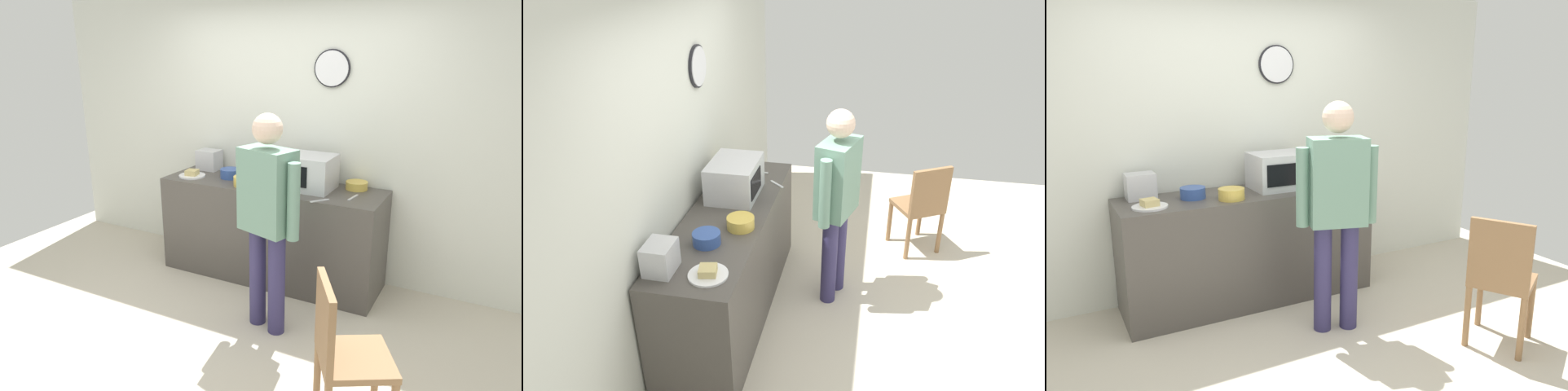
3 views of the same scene
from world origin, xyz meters
The scene contains 13 objects.
ground_plane centered at (0.00, 0.00, 0.00)m, with size 6.00×6.00×0.00m, color beige.
back_wall centered at (0.00, 1.60, 1.30)m, with size 5.40×0.13×2.60m.
kitchen_counter centered at (-0.06, 1.22, 0.46)m, with size 2.06×0.62×0.92m, color #4C4742.
microwave centered at (0.26, 1.25, 1.07)m, with size 0.50×0.39×0.30m.
sandwich_plate centered at (-0.85, 1.11, 0.94)m, with size 0.26×0.26×0.07m.
salad_bowl centered at (-0.25, 1.06, 0.96)m, with size 0.20×0.20×0.09m, color gold.
cereal_bowl centered at (0.68, 1.42, 0.96)m, with size 0.19×0.19×0.07m, color gold.
mixing_bowl centered at (-0.50, 1.24, 0.96)m, with size 0.20×0.20×0.09m, color #33519E.
toaster centered at (-0.86, 1.42, 1.02)m, with size 0.22×0.18×0.20m, color silver.
fork_utensil centered at (0.51, 0.95, 0.92)m, with size 0.17×0.02×0.01m, color silver.
spoon_utensil centered at (0.73, 1.16, 0.92)m, with size 0.17×0.02×0.01m, color silver.
person_standing centered at (0.31, 0.42, 0.98)m, with size 0.57×0.34×1.69m.
wooden_chair centered at (1.15, -0.34, 0.52)m, with size 0.55×0.55×0.94m.
Camera 1 is at (1.80, -2.56, 2.14)m, focal length 33.12 mm.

